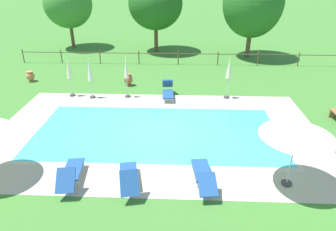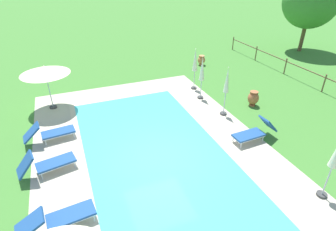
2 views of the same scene
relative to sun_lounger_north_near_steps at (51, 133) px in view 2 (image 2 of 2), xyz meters
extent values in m
plane|color=#3D752D|center=(2.70, 3.67, -0.38)|extent=(160.00, 160.00, 0.00)
cube|color=#B2A893|center=(2.70, 3.67, -0.38)|extent=(14.71, 8.86, 0.01)
cube|color=#42CCD6|center=(2.70, 3.67, -0.37)|extent=(10.97, 5.12, 0.01)
cube|color=#C0B59F|center=(2.70, 6.35, -0.37)|extent=(11.45, 0.24, 0.01)
cube|color=#C0B59F|center=(2.70, 0.99, -0.37)|extent=(11.45, 0.24, 0.01)
cube|color=#C0B59F|center=(-2.91, 3.67, -0.37)|extent=(0.24, 5.12, 0.01)
cube|color=navy|center=(-0.03, 0.28, -0.06)|extent=(0.74, 1.36, 0.07)
cube|color=navy|center=(0.08, -0.68, 0.21)|extent=(0.67, 0.74, 0.60)
cube|color=silver|center=(-0.03, 0.28, -0.12)|extent=(0.71, 1.33, 0.04)
cylinder|color=silver|center=(-0.35, 0.80, -0.24)|extent=(0.04, 0.04, 0.28)
cylinder|color=silver|center=(0.16, 0.86, -0.24)|extent=(0.04, 0.04, 0.28)
cylinder|color=silver|center=(-0.22, -0.30, -0.24)|extent=(0.04, 0.04, 0.28)
cylinder|color=silver|center=(0.28, -0.24, -0.24)|extent=(0.04, 0.04, 0.28)
cube|color=navy|center=(1.99, 0.12, -0.06)|extent=(0.85, 1.39, 0.07)
cube|color=navy|center=(2.17, -0.79, 0.25)|extent=(0.71, 0.71, 0.68)
cube|color=silver|center=(1.99, 0.12, -0.12)|extent=(0.81, 1.36, 0.04)
cylinder|color=silver|center=(1.63, 0.61, -0.24)|extent=(0.04, 0.04, 0.28)
cylinder|color=silver|center=(2.13, 0.71, -0.24)|extent=(0.04, 0.04, 0.28)
cylinder|color=silver|center=(1.85, -0.47, -0.24)|extent=(0.04, 0.04, 0.28)
cylinder|color=silver|center=(2.35, -0.37, -0.24)|extent=(0.04, 0.04, 0.28)
cube|color=navy|center=(3.04, 7.46, -0.06)|extent=(0.67, 1.33, 0.07)
cube|color=navy|center=(2.99, 8.39, 0.24)|extent=(0.63, 0.66, 0.66)
cube|color=silver|center=(3.04, 7.46, -0.12)|extent=(0.64, 1.30, 0.04)
cylinder|color=silver|center=(3.32, 6.92, -0.24)|extent=(0.04, 0.04, 0.28)
cylinder|color=silver|center=(2.81, 6.89, -0.24)|extent=(0.04, 0.04, 0.28)
cylinder|color=silver|center=(3.26, 8.02, -0.24)|extent=(0.04, 0.04, 0.28)
cylinder|color=silver|center=(2.75, 7.99, -0.24)|extent=(0.04, 0.04, 0.28)
cube|color=navy|center=(4.55, 0.43, -0.06)|extent=(0.74, 1.36, 0.07)
cube|color=navy|center=(4.66, -0.59, 0.13)|extent=(0.68, 0.84, 0.45)
cube|color=silver|center=(4.55, 0.43, -0.12)|extent=(0.71, 1.33, 0.04)
cylinder|color=silver|center=(4.23, 0.95, -0.24)|extent=(0.04, 0.04, 0.28)
cylinder|color=silver|center=(4.74, 1.01, -0.24)|extent=(0.04, 0.04, 0.28)
cylinder|color=silver|center=(4.35, -0.15, -0.24)|extent=(0.04, 0.04, 0.28)
cylinder|color=#383838|center=(-3.03, 0.12, -0.34)|extent=(0.36, 0.36, 0.08)
cylinder|color=#B2B5B7|center=(-3.03, 0.12, 0.71)|extent=(0.04, 0.04, 2.17)
cone|color=beige|center=(-3.03, 0.12, 1.62)|extent=(2.28, 2.28, 0.38)
sphere|color=beige|center=(-3.03, 0.12, 1.82)|extent=(0.06, 0.06, 0.06)
cylinder|color=#383838|center=(0.70, 7.73, -0.34)|extent=(0.32, 0.32, 0.08)
cylinder|color=#B2B5B7|center=(0.70, 7.73, 0.21)|extent=(0.04, 0.04, 1.18)
cone|color=beige|center=(0.70, 7.73, 1.39)|extent=(0.25, 0.25, 1.17)
sphere|color=beige|center=(0.70, 7.73, 1.99)|extent=(0.05, 0.05, 0.05)
cylinder|color=#383838|center=(-2.55, 7.76, -0.34)|extent=(0.32, 0.32, 0.08)
cylinder|color=#B2B5B7|center=(-2.55, 7.76, 0.17)|extent=(0.04, 0.04, 1.10)
cone|color=beige|center=(-2.55, 7.76, 1.33)|extent=(0.30, 0.30, 1.21)
sphere|color=beige|center=(-2.55, 7.76, 1.95)|extent=(0.05, 0.05, 0.05)
cylinder|color=#383838|center=(-1.30, 7.53, -0.34)|extent=(0.32, 0.32, 0.08)
cylinder|color=#B2B5B7|center=(-1.30, 7.53, 0.15)|extent=(0.04, 0.04, 1.05)
cone|color=beige|center=(-1.30, 7.53, 1.28)|extent=(0.28, 0.28, 1.22)
sphere|color=beige|center=(-1.30, 7.53, 1.91)|extent=(0.05, 0.05, 0.05)
cylinder|color=#383838|center=(6.39, 7.83, -0.34)|extent=(0.32, 0.32, 0.08)
cylinder|color=#B2B5B7|center=(6.39, 7.83, 0.22)|extent=(0.04, 0.04, 1.20)
cylinder|color=#C67547|center=(-6.03, 10.06, -0.34)|extent=(0.28, 0.28, 0.08)
ellipsoid|color=#C67547|center=(-6.03, 10.06, -0.01)|extent=(0.52, 0.52, 0.57)
cylinder|color=#C67547|center=(-6.03, 10.06, 0.27)|extent=(0.39, 0.39, 0.06)
cylinder|color=#A85B38|center=(0.45, 9.59, -0.34)|extent=(0.30, 0.30, 0.08)
ellipsoid|color=#A85B38|center=(0.45, 9.59, 0.03)|extent=(0.54, 0.54, 0.67)
cylinder|color=#A85B38|center=(0.45, 9.59, 0.37)|extent=(0.41, 0.41, 0.06)
cylinder|color=brown|center=(-8.50, 14.27, 0.15)|extent=(0.08, 0.08, 1.05)
cylinder|color=brown|center=(-5.49, 14.27, 0.15)|extent=(0.08, 0.08, 1.05)
cylinder|color=brown|center=(-2.48, 14.27, 0.15)|extent=(0.08, 0.08, 1.05)
cylinder|color=brown|center=(0.53, 14.27, 0.15)|extent=(0.08, 0.08, 1.05)
cylinder|color=brown|center=(-6.18, 19.18, 0.78)|extent=(0.30, 0.30, 2.31)
ellipsoid|color=#3D7F33|center=(-6.18, 19.18, 3.48)|extent=(4.15, 4.15, 4.14)
camera|label=1|loc=(3.72, -8.39, 6.42)|focal=32.49mm
camera|label=2|loc=(10.42, 1.01, 6.10)|focal=29.26mm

